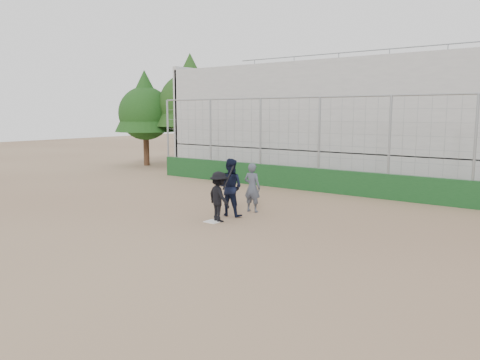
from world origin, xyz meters
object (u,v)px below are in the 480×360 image
Objects in this scene: batter_at_plate at (219,197)px; catcher_crouched at (230,197)px; umpire at (252,190)px; equipment_bag at (222,179)px.

catcher_crouched is at bearing 103.68° from batter_at_plate.
umpire is at bearing 90.02° from batter_at_plate.
batter_at_plate is 1.78m from umpire.
batter_at_plate is 1.15× the size of umpire.
umpire is 1.63× the size of equipment_bag.
batter_at_plate reaches higher than equipment_bag.
batter_at_plate is 8.05m from equipment_bag.
equipment_bag is at bearing 131.00° from catcher_crouched.
batter_at_plate is at bearing -51.77° from equipment_bag.
catcher_crouched is 1.37× the size of equipment_bag.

